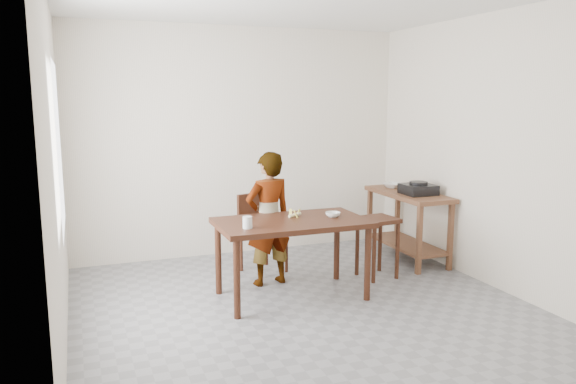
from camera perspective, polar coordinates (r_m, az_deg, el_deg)
name	(u,v)px	position (r m, az deg, el deg)	size (l,w,h in m)	color
floor	(304,310)	(5.20, 1.60, -11.85)	(4.00, 4.00, 0.04)	gray
wall_back	(240,142)	(6.77, -4.90, 5.08)	(4.00, 0.04, 2.70)	white
wall_front	(449,199)	(3.12, 16.01, -0.66)	(4.00, 0.04, 2.70)	white
wall_left	(52,170)	(4.51, -22.81, 2.05)	(0.04, 4.00, 2.70)	white
wall_right	(492,151)	(5.94, 20.04, 3.89)	(0.04, 4.00, 2.70)	white
window_pane	(59,148)	(4.69, -22.25, 4.20)	(0.02, 1.10, 1.30)	white
dining_table	(292,259)	(5.34, 0.38, -6.80)	(1.40, 0.80, 0.75)	#36190E
prep_counter	(407,226)	(6.70, 12.03, -3.37)	(0.50, 1.20, 0.80)	brown
child	(268,219)	(5.63, -2.00, -2.75)	(0.49, 0.32, 1.35)	white
dining_chair	(264,234)	(6.09, -2.49, -4.25)	(0.41, 0.41, 0.85)	#36190E
stool	(377,247)	(6.01, 9.04, -5.57)	(0.36, 0.36, 0.64)	#36190E
glass_tumbler	(247,222)	(4.92, -4.14, -3.10)	(0.08, 0.08, 0.11)	silver
small_bowl	(333,214)	(5.39, 4.58, -2.29)	(0.14, 0.14, 0.05)	silver
banana	(295,214)	(5.36, 0.70, -2.28)	(0.15, 0.11, 0.05)	#E3BC57
serving_bowl	(393,185)	(6.89, 10.64, 0.67)	(0.23, 0.23, 0.06)	silver
gas_burner	(418,189)	(6.48, 13.09, 0.27)	(0.34, 0.34, 0.11)	black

